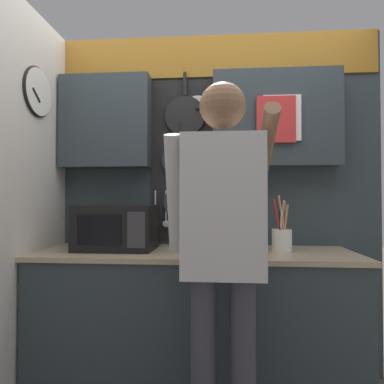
{
  "coord_description": "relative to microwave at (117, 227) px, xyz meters",
  "views": [
    {
      "loc": [
        0.16,
        -2.16,
        1.23
      ],
      "look_at": [
        -0.03,
        0.2,
        1.28
      ],
      "focal_mm": 32.0,
      "sensor_mm": 36.0,
      "label": 1
    }
  ],
  "objects": [
    {
      "name": "base_cabinet_counter",
      "position": [
        0.51,
        -0.02,
        -0.6
      ],
      "size": [
        1.99,
        0.64,
        0.91
      ],
      "color": "#2D383D",
      "rests_on": "ground_plane"
    },
    {
      "name": "back_wall_unit",
      "position": [
        0.52,
        0.26,
        0.42
      ],
      "size": [
        2.56,
        0.23,
        2.42
      ],
      "color": "#2D383D",
      "rests_on": "ground_plane"
    },
    {
      "name": "side_wall",
      "position": [
        -0.5,
        -0.41,
        0.18
      ],
      "size": [
        0.07,
        1.6,
        2.42
      ],
      "color": "silver",
      "rests_on": "ground_plane"
    },
    {
      "name": "microwave",
      "position": [
        0.0,
        0.0,
        0.0
      ],
      "size": [
        0.49,
        0.37,
        0.29
      ],
      "color": "black",
      "rests_on": "base_cabinet_counter"
    },
    {
      "name": "knife_block",
      "position": [
        0.8,
        0.0,
        -0.04
      ],
      "size": [
        0.12,
        0.16,
        0.28
      ],
      "color": "brown",
      "rests_on": "base_cabinet_counter"
    },
    {
      "name": "utensil_crock",
      "position": [
        1.05,
        0.0,
        -0.06
      ],
      "size": [
        0.12,
        0.12,
        0.35
      ],
      "color": "white",
      "rests_on": "base_cabinet_counter"
    },
    {
      "name": "person",
      "position": [
        0.68,
        -0.58,
        0.02
      ],
      "size": [
        0.54,
        0.63,
        1.78
      ],
      "color": "#383842",
      "rests_on": "ground_plane"
    }
  ]
}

